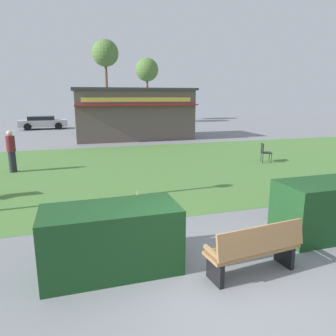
{
  "coord_description": "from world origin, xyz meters",
  "views": [
    {
      "loc": [
        -2.18,
        -3.88,
        3.01
      ],
      "look_at": [
        0.26,
        4.11,
        1.11
      ],
      "focal_mm": 33.85,
      "sensor_mm": 36.0,
      "label": 1
    }
  ],
  "objects": [
    {
      "name": "ground_plane",
      "position": [
        0.0,
        0.0,
        0.0
      ],
      "size": [
        80.0,
        80.0,
        0.0
      ],
      "primitive_type": "plane",
      "color": "slate"
    },
    {
      "name": "lawn_patch",
      "position": [
        0.0,
        9.25,
        0.0
      ],
      "size": [
        36.0,
        12.0,
        0.01
      ],
      "primitive_type": "cube",
      "color": "#4C7A38",
      "rests_on": "ground_plane"
    },
    {
      "name": "park_bench",
      "position": [
        0.67,
        0.39,
        0.48
      ],
      "size": [
        1.75,
        0.7,
        0.95
      ],
      "color": "#9E7547",
      "rests_on": "ground_plane"
    },
    {
      "name": "hedge_left",
      "position": [
        -1.63,
        1.28,
        0.58
      ],
      "size": [
        2.34,
        1.1,
        1.16
      ],
      "primitive_type": "cube",
      "color": "#19421E",
      "rests_on": "ground_plane"
    },
    {
      "name": "hedge_right",
      "position": [
        3.0,
        1.35,
        0.61
      ],
      "size": [
        2.09,
        1.1,
        1.23
      ],
      "primitive_type": "cube",
      "color": "#19421E",
      "rests_on": "ground_plane"
    },
    {
      "name": "ornamental_grass_behind_left",
      "position": [
        -1.02,
        1.94,
        0.61
      ],
      "size": [
        0.54,
        0.54,
        1.23
      ],
      "primitive_type": "cone",
      "color": "tan",
      "rests_on": "ground_plane"
    },
    {
      "name": "ornamental_grass_behind_right",
      "position": [
        2.4,
        1.91,
        0.45
      ],
      "size": [
        0.72,
        0.72,
        0.91
      ],
      "primitive_type": "cone",
      "color": "tan",
      "rests_on": "ground_plane"
    },
    {
      "name": "food_kiosk",
      "position": [
        2.14,
        18.82,
        1.78
      ],
      "size": [
        8.35,
        4.41,
        3.54
      ],
      "color": "#594C47",
      "rests_on": "ground_plane"
    },
    {
      "name": "cafe_chair_west",
      "position": [
        6.31,
        8.62,
        0.53
      ],
      "size": [
        0.57,
        0.57,
        0.89
      ],
      "color": "black",
      "rests_on": "ground_plane"
    },
    {
      "name": "person_strolling",
      "position": [
        -4.53,
        9.89,
        0.86
      ],
      "size": [
        0.34,
        0.34,
        1.69
      ],
      "rotation": [
        0.0,
        0.0,
        5.66
      ],
      "color": "#23232D",
      "rests_on": "ground_plane"
    },
    {
      "name": "parked_car_west_slot",
      "position": [
        -4.67,
        27.73,
        0.64
      ],
      "size": [
        4.31,
        2.27,
        1.2
      ],
      "color": "#B7BABF",
      "rests_on": "ground_plane"
    },
    {
      "name": "tree_left_bg",
      "position": [
        7.16,
        35.48,
        6.08
      ],
      "size": [
        2.8,
        2.8,
        7.55
      ],
      "color": "brown",
      "rests_on": "ground_plane"
    },
    {
      "name": "tree_right_bg",
      "position": [
        1.79,
        31.77,
        7.34
      ],
      "size": [
        2.8,
        2.8,
        8.84
      ],
      "color": "brown",
      "rests_on": "ground_plane"
    }
  ]
}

